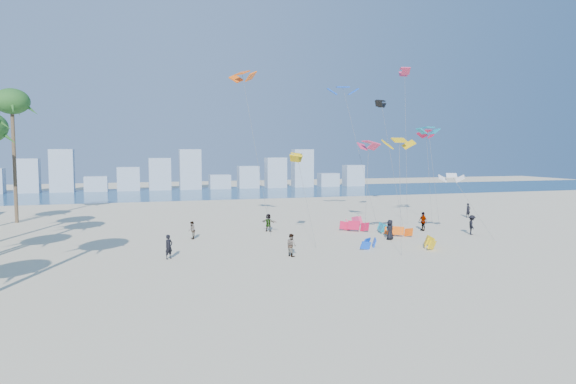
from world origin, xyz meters
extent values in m
plane|color=beige|center=(0.00, 0.00, 0.00)|extent=(220.00, 220.00, 0.00)
plane|color=navy|center=(0.00, 72.00, 0.01)|extent=(220.00, 220.00, 0.00)
imported|color=black|center=(-7.50, 12.12, 0.92)|extent=(0.80, 0.76, 1.84)
imported|color=gray|center=(1.58, 10.42, 0.88)|extent=(0.90, 1.02, 1.75)
imported|color=black|center=(12.36, 14.84, 0.92)|extent=(1.06, 0.92, 1.83)
imported|color=gray|center=(18.08, 18.64, 0.96)|extent=(0.61, 1.18, 1.92)
imported|color=black|center=(21.28, 15.10, 0.96)|extent=(1.20, 1.42, 1.91)
imported|color=gray|center=(2.96, 22.70, 0.89)|extent=(1.57, 1.52, 1.79)
imported|color=black|center=(28.92, 26.14, 0.87)|extent=(0.69, 0.50, 1.75)
imported|color=gray|center=(-4.91, 20.33, 0.82)|extent=(0.63, 0.80, 1.65)
cylinder|color=#595959|center=(4.23, 14.67, 3.92)|extent=(0.76, 3.18, 7.85)
cylinder|color=#595959|center=(12.79, 20.69, 4.50)|extent=(1.62, 2.70, 9.01)
cylinder|color=#595959|center=(21.67, 22.48, 5.34)|extent=(0.22, 2.36, 10.68)
cylinder|color=#595959|center=(1.45, 21.44, 7.83)|extent=(2.07, 3.25, 15.66)
cylinder|color=#595959|center=(17.72, 24.79, 6.89)|extent=(1.01, 3.69, 13.78)
cylinder|color=#595959|center=(20.10, 13.48, 2.89)|extent=(2.63, 3.06, 5.79)
cylinder|color=#595959|center=(14.08, 25.36, 7.67)|extent=(1.93, 5.38, 15.34)
cylinder|color=#595959|center=(22.36, 24.49, 5.16)|extent=(0.52, 2.51, 10.32)
cylinder|color=#595959|center=(10.62, 9.96, 4.49)|extent=(1.55, 3.45, 8.99)
cylinder|color=#595959|center=(20.34, 26.28, 9.00)|extent=(2.72, 6.02, 18.01)
cylinder|color=brown|center=(-22.67, 37.00, 6.78)|extent=(0.40, 0.40, 13.57)
ellipsoid|color=#1E5520|center=(-22.67, 37.00, 13.57)|extent=(3.80, 3.80, 2.85)
cube|color=#9EADBF|center=(-29.60, 82.00, 3.30)|extent=(4.40, 3.00, 6.60)
cube|color=#9EADBF|center=(-23.40, 82.00, 4.20)|extent=(4.40, 3.00, 8.40)
cube|color=#9EADBF|center=(-17.20, 82.00, 1.50)|extent=(4.40, 3.00, 3.00)
cube|color=#9EADBF|center=(-11.00, 82.00, 2.40)|extent=(4.40, 3.00, 4.80)
cube|color=#9EADBF|center=(-4.80, 82.00, 3.30)|extent=(4.40, 3.00, 6.60)
cube|color=#9EADBF|center=(1.40, 82.00, 4.20)|extent=(4.40, 3.00, 8.40)
cube|color=#9EADBF|center=(7.60, 82.00, 1.50)|extent=(4.40, 3.00, 3.00)
cube|color=#9EADBF|center=(13.80, 82.00, 2.40)|extent=(4.40, 3.00, 4.80)
cube|color=#9EADBF|center=(20.00, 82.00, 3.30)|extent=(4.40, 3.00, 6.60)
cube|color=#9EADBF|center=(26.20, 82.00, 4.20)|extent=(4.40, 3.00, 8.40)
cube|color=#9EADBF|center=(32.40, 82.00, 1.50)|extent=(4.40, 3.00, 3.00)
cube|color=#9EADBF|center=(38.60, 82.00, 2.40)|extent=(4.40, 3.00, 4.80)
camera|label=1|loc=(-9.85, -26.74, 8.10)|focal=31.97mm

